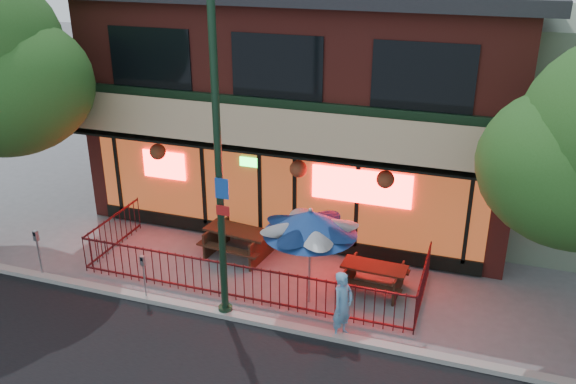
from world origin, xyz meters
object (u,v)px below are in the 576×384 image
(picnic_table_left, at_px, (238,238))
(picnic_table_right, at_px, (374,274))
(parking_meter_near, at_px, (144,270))
(patio_umbrella, at_px, (310,223))
(parking_meter_far, at_px, (38,246))
(street_light, at_px, (220,188))
(pedestrian, at_px, (343,305))

(picnic_table_left, bearing_deg, picnic_table_right, -8.06)
(parking_meter_near, bearing_deg, picnic_table_left, 65.91)
(patio_umbrella, distance_m, parking_meter_far, 6.95)
(picnic_table_left, distance_m, picnic_table_right, 3.84)
(picnic_table_left, relative_size, parking_meter_far, 1.51)
(picnic_table_right, distance_m, parking_meter_far, 8.37)
(picnic_table_right, bearing_deg, picnic_table_left, 171.94)
(street_light, bearing_deg, pedestrian, 1.11)
(street_light, distance_m, picnic_table_left, 3.84)
(patio_umbrella, distance_m, pedestrian, 1.98)
(street_light, height_order, picnic_table_right, street_light)
(parking_meter_near, bearing_deg, pedestrian, 1.57)
(picnic_table_left, height_order, parking_meter_near, parking_meter_near)
(picnic_table_left, relative_size, parking_meter_near, 1.65)
(picnic_table_left, distance_m, parking_meter_near, 3.02)
(street_light, relative_size, parking_meter_far, 5.37)
(street_light, relative_size, pedestrian, 4.47)
(parking_meter_near, bearing_deg, picnic_table_right, 23.64)
(picnic_table_right, bearing_deg, patio_umbrella, -142.58)
(patio_umbrella, xyz_separation_m, parking_meter_far, (-6.75, -1.10, -1.21))
(parking_meter_near, bearing_deg, patio_umbrella, 17.72)
(street_light, distance_m, patio_umbrella, 2.26)
(picnic_table_right, relative_size, pedestrian, 1.03)
(pedestrian, xyz_separation_m, parking_meter_near, (-4.75, -0.13, 0.02))
(parking_meter_far, bearing_deg, picnic_table_left, 31.83)
(picnic_table_left, height_order, pedestrian, pedestrian)
(picnic_table_left, height_order, parking_meter_far, parking_meter_far)
(picnic_table_left, xyz_separation_m, parking_meter_far, (-4.29, -2.66, 0.38))
(street_light, relative_size, picnic_table_right, 4.34)
(street_light, bearing_deg, picnic_table_right, 35.29)
(picnic_table_right, bearing_deg, pedestrian, -97.52)
(patio_umbrella, bearing_deg, picnic_table_right, 37.42)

